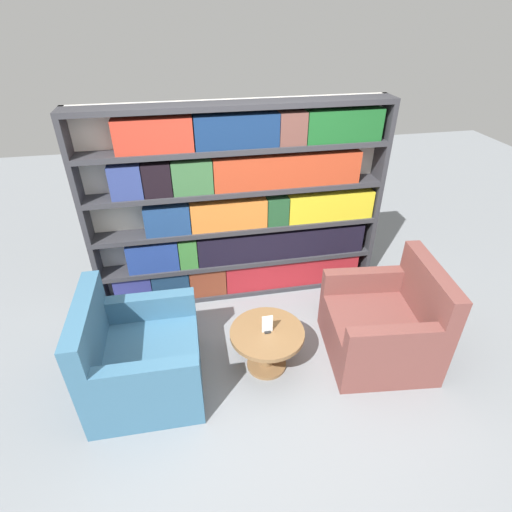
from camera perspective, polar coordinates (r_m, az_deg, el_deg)
ground_plane at (r=3.64m, az=1.58°, el=-18.78°), size 14.00×14.00×0.00m
bookshelf at (r=4.16m, az=-1.81°, el=6.54°), size 3.02×0.30×2.09m
armchair_left at (r=3.58m, az=-16.30°, el=-14.14°), size 0.91×0.95×0.95m
armchair_right at (r=3.91m, az=17.80°, el=-9.59°), size 1.00×1.03×0.95m
coffee_table at (r=3.61m, az=1.58°, el=-12.10°), size 0.66×0.66×0.42m
table_sign at (r=3.48m, az=1.63°, el=-9.84°), size 0.09×0.06×0.17m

